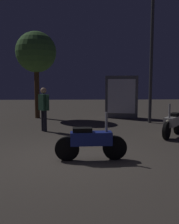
% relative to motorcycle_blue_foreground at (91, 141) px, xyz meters
% --- Properties ---
extents(ground_plane, '(40.00, 40.00, 0.00)m').
position_rel_motorcycle_blue_foreground_xyz_m(ground_plane, '(-0.54, 0.20, -0.44)').
color(ground_plane, '#4C443D').
extents(motorcycle_blue_foreground, '(1.66, 0.34, 1.11)m').
position_rel_motorcycle_blue_foreground_xyz_m(motorcycle_blue_foreground, '(0.00, 0.00, 0.00)').
color(motorcycle_blue_foreground, black).
rests_on(motorcycle_blue_foreground, ground_plane).
extents(motorcycle_white_parked_left, '(1.10, 1.37, 1.11)m').
position_rel_motorcycle_blue_foreground_xyz_m(motorcycle_white_parked_left, '(2.80, 2.47, 0.00)').
color(motorcycle_white_parked_left, black).
rests_on(motorcycle_white_parked_left, ground_plane).
extents(person_rider_beside, '(0.48, 0.57, 1.59)m').
position_rel_motorcycle_blue_foreground_xyz_m(person_rider_beside, '(-1.56, 3.51, 0.50)').
color(person_rider_beside, black).
rests_on(person_rider_beside, ground_plane).
extents(streetlamp_near, '(0.36, 0.36, 5.73)m').
position_rel_motorcycle_blue_foreground_xyz_m(streetlamp_near, '(2.84, 5.35, 3.13)').
color(streetlamp_near, '#38383D').
rests_on(streetlamp_near, ground_plane).
extents(tree_left_bg, '(1.97, 1.97, 4.24)m').
position_rel_motorcycle_blue_foreground_xyz_m(tree_left_bg, '(-2.39, 7.04, 2.77)').
color(tree_left_bg, '#4C331E').
rests_on(tree_left_bg, ground_plane).
extents(kiosk_billboard, '(1.67, 0.86, 2.10)m').
position_rel_motorcycle_blue_foreground_xyz_m(kiosk_billboard, '(1.84, 6.94, 0.61)').
color(kiosk_billboard, '#595960').
rests_on(kiosk_billboard, ground_plane).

